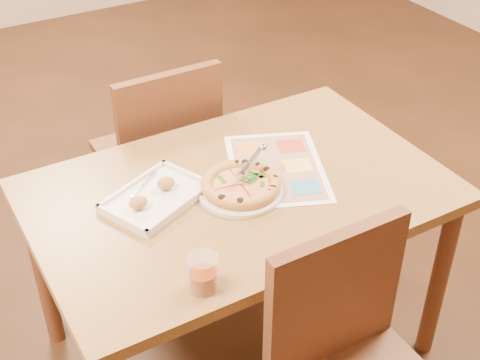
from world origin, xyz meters
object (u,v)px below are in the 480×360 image
plate (240,191)px  pizza (241,184)px  appetizer_tray (156,198)px  glass_tumbler (203,275)px  chair_far (163,141)px  pizza_cutter (250,165)px  chair_near (352,350)px  dining_table (239,209)px  menu (277,168)px

plate → pizza: pizza is taller
appetizer_tray → glass_tumbler: glass_tumbler is taller
chair_far → glass_tumbler: bearing=72.2°
appetizer_tray → pizza_cutter: bearing=-14.5°
plate → glass_tumbler: size_ratio=2.58×
appetizer_tray → glass_tumbler: size_ratio=3.51×
chair_near → plate: 0.60m
pizza → chair_near: bearing=-89.5°
chair_near → pizza: size_ratio=1.87×
chair_near → pizza_cutter: bearing=86.6°
pizza_cutter → plate: bearing=178.2°
plate → glass_tumbler: glass_tumbler is taller
dining_table → pizza: size_ratio=5.18×
chair_near → chair_far: same height
pizza → appetizer_tray: bearing=160.8°
plate → pizza_cutter: (0.05, 0.02, 0.07)m
chair_far → appetizer_tray: chair_far is taller
plate → glass_tumbler: bearing=-132.9°
chair_near → menu: (0.16, 0.63, 0.16)m
plate → pizza: 0.02m
glass_tumbler → pizza_cutter: bearing=44.5°
pizza → glass_tumbler: 0.44m
pizza → menu: size_ratio=0.59×
pizza → appetizer_tray: 0.27m
plate → appetizer_tray: size_ratio=0.73×
chair_far → glass_tumbler: size_ratio=4.54×
chair_far → glass_tumbler: 1.01m
dining_table → chair_far: chair_far is taller
plate → dining_table: bearing=66.4°
pizza → glass_tumbler: glass_tumbler is taller
menu → dining_table: bearing=-168.4°
pizza_cutter → appetizer_tray: bearing=142.0°
dining_table → pizza: pizza is taller
glass_tumbler → menu: bearing=38.7°
menu → chair_far: bearing=105.9°
chair_far → menu: chair_far is taller
chair_far → appetizer_tray: size_ratio=1.29×
chair_far → pizza_cutter: size_ratio=3.44×
chair_far → menu: (0.16, -0.57, 0.16)m
chair_far → glass_tumbler: (-0.30, -0.94, 0.20)m
chair_far → pizza_cutter: 0.65m
plate → pizza_cutter: size_ratio=1.95×
chair_far → pizza: size_ratio=1.87×
chair_near → glass_tumbler: (-0.30, 0.26, 0.20)m
appetizer_tray → menu: size_ratio=0.85×
dining_table → plate: 0.10m
chair_near → glass_tumbler: size_ratio=4.54×
appetizer_tray → glass_tumbler: 0.41m
pizza_cutter → chair_near: bearing=-116.9°
chair_far → glass_tumbler: chair_far is taller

